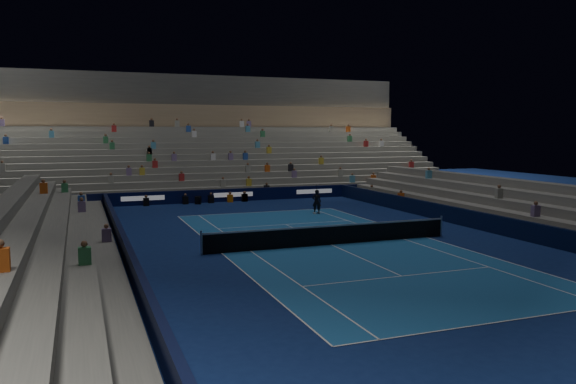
# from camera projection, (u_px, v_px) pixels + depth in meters

# --- Properties ---
(ground) EXTENTS (90.00, 90.00, 0.00)m
(ground) POSITION_uv_depth(u_px,v_px,m) (331.00, 245.00, 27.32)
(ground) COLOR navy
(ground) RESTS_ON ground
(court_surface) EXTENTS (10.97, 23.77, 0.01)m
(court_surface) POSITION_uv_depth(u_px,v_px,m) (331.00, 245.00, 27.32)
(court_surface) COLOR #1B5799
(court_surface) RESTS_ON ground
(sponsor_barrier_far) EXTENTS (44.00, 0.25, 1.00)m
(sponsor_barrier_far) POSITION_uv_depth(u_px,v_px,m) (233.00, 195.00, 44.49)
(sponsor_barrier_far) COLOR #080D32
(sponsor_barrier_far) RESTS_ON ground
(sponsor_barrier_east) EXTENTS (0.25, 37.00, 1.00)m
(sponsor_barrier_east) POSITION_uv_depth(u_px,v_px,m) (492.00, 223.00, 30.66)
(sponsor_barrier_east) COLOR black
(sponsor_barrier_east) RESTS_ON ground
(sponsor_barrier_west) EXTENTS (0.25, 37.00, 1.00)m
(sponsor_barrier_west) POSITION_uv_depth(u_px,v_px,m) (125.00, 249.00, 23.88)
(sponsor_barrier_west) COLOR black
(sponsor_barrier_west) RESTS_ON ground
(grandstand_main) EXTENTS (44.00, 15.20, 11.20)m
(grandstand_main) POSITION_uv_depth(u_px,v_px,m) (207.00, 154.00, 52.93)
(grandstand_main) COLOR slate
(grandstand_main) RESTS_ON ground
(grandstand_east) EXTENTS (5.00, 37.00, 2.50)m
(grandstand_east) POSITION_uv_depth(u_px,v_px,m) (541.00, 213.00, 31.83)
(grandstand_east) COLOR slate
(grandstand_east) RESTS_ON ground
(grandstand_west) EXTENTS (5.00, 37.00, 2.50)m
(grandstand_west) POSITION_uv_depth(u_px,v_px,m) (36.00, 246.00, 22.63)
(grandstand_west) COLOR #60605C
(grandstand_west) RESTS_ON ground
(tennis_net) EXTENTS (12.90, 0.10, 1.10)m
(tennis_net) POSITION_uv_depth(u_px,v_px,m) (331.00, 235.00, 27.27)
(tennis_net) COLOR #B2B2B7
(tennis_net) RESTS_ON ground
(tennis_player) EXTENTS (0.70, 0.57, 1.64)m
(tennis_player) POSITION_uv_depth(u_px,v_px,m) (317.00, 202.00, 37.62)
(tennis_player) COLOR black
(tennis_player) RESTS_ON ground
(broadcast_camera) EXTENTS (0.60, 0.96, 0.58)m
(broadcast_camera) POSITION_uv_depth(u_px,v_px,m) (198.00, 200.00, 42.82)
(broadcast_camera) COLOR black
(broadcast_camera) RESTS_ON ground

